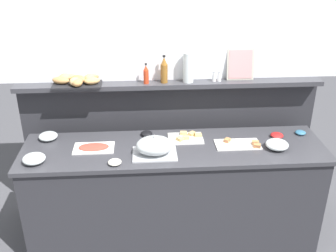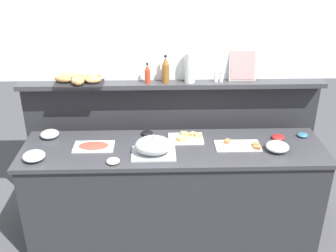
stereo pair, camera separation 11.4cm
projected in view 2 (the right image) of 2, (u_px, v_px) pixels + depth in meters
The scene contains 22 objects.
ground_plane at pixel (171, 196), 4.12m from camera, with size 12.00×12.00×0.00m, color #4C4C51.
buffet_counter at pixel (173, 194), 3.39m from camera, with size 2.43×0.63×0.91m.
back_ledge_unit at pixel (171, 142), 3.73m from camera, with size 2.63×0.22×1.31m.
upper_wall_panel at pixel (172, 2), 3.19m from camera, with size 3.23×0.08×1.29m, color white.
sandwich_platter_front at pixel (240, 146), 3.19m from camera, with size 0.36×0.19×0.04m.
sandwich_platter_rear at pixel (187, 138), 3.31m from camera, with size 0.29×0.20×0.04m.
cold_cuts_platter at pixel (94, 146), 3.18m from camera, with size 0.32×0.19×0.02m.
serving_cloche at pixel (153, 146), 3.05m from camera, with size 0.34×0.24×0.17m.
glass_bowl_large at pixel (50, 134), 3.33m from camera, with size 0.15×0.15×0.06m.
glass_bowl_medium at pixel (277, 147), 3.12m from camera, with size 0.18×0.18×0.07m.
glass_bowl_small at pixel (34, 156), 3.00m from camera, with size 0.17×0.17×0.07m.
condiment_bowl_cream at pixel (303, 135), 3.35m from camera, with size 0.09×0.09×0.03m, color teal.
condiment_bowl_red at pixel (113, 161), 2.96m from camera, with size 0.10×0.10×0.04m, color silver.
condiment_bowl_dark at pixel (278, 137), 3.30m from camera, with size 0.11×0.11×0.04m, color red.
condiment_bowl_teal at pixel (147, 133), 3.37m from camera, with size 0.10×0.10×0.03m, color black.
hot_sauce_bottle at pixel (147, 74), 3.33m from camera, with size 0.04×0.04×0.18m.
vinegar_bottle_amber at pixel (166, 70), 3.34m from camera, with size 0.06×0.06×0.24m.
salt_shaker at pixel (216, 77), 3.38m from camera, with size 0.03×0.03×0.09m.
pepper_shaker at pixel (221, 77), 3.38m from camera, with size 0.03×0.03×0.09m.
bread_basket at pixel (79, 79), 3.35m from camera, with size 0.42×0.29×0.08m.
framed_picture at pixel (243, 65), 3.38m from camera, with size 0.23×0.07×0.27m.
water_carafe at pixel (190, 68), 3.34m from camera, with size 0.09×0.09×0.25m, color silver.
Camera 2 is at (-0.12, -2.79, 2.45)m, focal length 42.65 mm.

